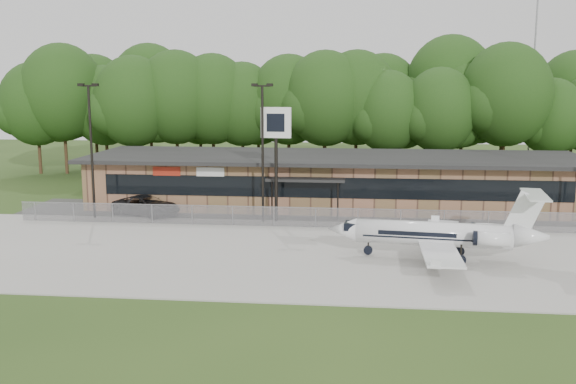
# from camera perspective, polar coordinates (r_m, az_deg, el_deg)

# --- Properties ---
(ground) EXTENTS (160.00, 160.00, 0.00)m
(ground) POSITION_cam_1_polar(r_m,az_deg,el_deg) (31.49, 2.56, -9.44)
(ground) COLOR #284117
(ground) RESTS_ON ground
(apron) EXTENTS (64.00, 18.00, 0.08)m
(apron) POSITION_cam_1_polar(r_m,az_deg,el_deg) (39.11, 3.28, -5.53)
(apron) COLOR #9E9B93
(apron) RESTS_ON ground
(parking_lot) EXTENTS (50.00, 9.00, 0.06)m
(parking_lot) POSITION_cam_1_polar(r_m,az_deg,el_deg) (50.29, 3.92, -2.08)
(parking_lot) COLOR #383835
(parking_lot) RESTS_ON ground
(terminal) EXTENTS (41.00, 11.65, 4.30)m
(terminal) POSITION_cam_1_polar(r_m,az_deg,el_deg) (54.27, 4.11, 1.10)
(terminal) COLOR #936249
(terminal) RESTS_ON ground
(fence) EXTENTS (46.00, 0.04, 1.52)m
(fence) POSITION_cam_1_polar(r_m,az_deg,el_deg) (45.73, 3.71, -2.32)
(fence) COLOR gray
(fence) RESTS_ON ground
(treeline) EXTENTS (72.00, 12.00, 15.00)m
(treeline) POSITION_cam_1_polar(r_m,az_deg,el_deg) (71.76, 4.67, 7.49)
(treeline) COLOR #163611
(treeline) RESTS_ON ground
(radio_mast) EXTENTS (0.20, 0.20, 25.00)m
(radio_mast) POSITION_cam_1_polar(r_m,az_deg,el_deg) (80.31, 21.01, 10.70)
(radio_mast) COLOR gray
(radio_mast) RESTS_ON ground
(light_pole_left) EXTENTS (1.55, 0.30, 10.23)m
(light_pole_left) POSITION_cam_1_polar(r_m,az_deg,el_deg) (50.41, -17.11, 4.38)
(light_pole_left) COLOR black
(light_pole_left) RESTS_ON ground
(light_pole_mid) EXTENTS (1.55, 0.30, 10.23)m
(light_pole_mid) POSITION_cam_1_polar(r_m,az_deg,el_deg) (46.87, -2.27, 4.42)
(light_pole_mid) COLOR black
(light_pole_mid) RESTS_ON ground
(business_jet) EXTENTS (12.71, 11.36, 4.27)m
(business_jet) POSITION_cam_1_polar(r_m,az_deg,el_deg) (38.46, 13.41, -3.76)
(business_jet) COLOR silver
(business_jet) RESTS_ON ground
(suv) EXTENTS (6.12, 4.50, 1.55)m
(suv) POSITION_cam_1_polar(r_m,az_deg,el_deg) (51.30, -12.47, -1.21)
(suv) COLOR #28272A
(suv) RESTS_ON ground
(pole_sign) EXTENTS (2.24, 0.40, 8.52)m
(pole_sign) POSITION_cam_1_polar(r_m,az_deg,el_deg) (46.99, -1.08, 5.11)
(pole_sign) COLOR black
(pole_sign) RESTS_ON ground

